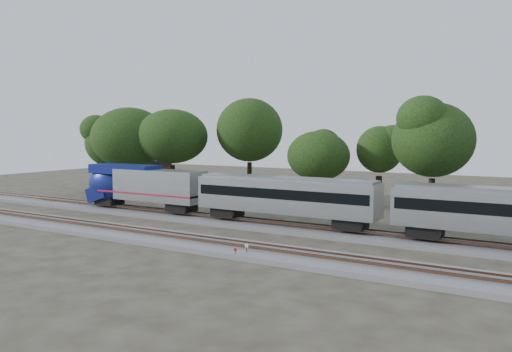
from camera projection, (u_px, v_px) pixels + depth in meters
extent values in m
plane|color=#383328|center=(220.00, 236.00, 45.24)|extent=(160.00, 160.00, 0.00)
cube|color=slate|center=(254.00, 224.00, 50.37)|extent=(160.00, 5.00, 0.40)
cube|color=brown|center=(250.00, 220.00, 49.72)|extent=(160.00, 0.08, 0.15)
cube|color=brown|center=(257.00, 218.00, 50.95)|extent=(160.00, 0.08, 0.15)
cube|color=slate|center=(193.00, 243.00, 41.79)|extent=(160.00, 5.00, 0.40)
cube|color=brown|center=(187.00, 239.00, 41.13)|extent=(160.00, 0.08, 0.15)
cube|color=brown|center=(198.00, 236.00, 42.37)|extent=(160.00, 0.08, 0.15)
cube|color=silver|center=(159.00, 185.00, 56.39)|extent=(11.27, 3.19, 3.51)
ellipsoid|color=navy|center=(108.00, 184.00, 60.49)|extent=(5.74, 3.32, 4.89)
cube|color=navy|center=(125.00, 169.00, 58.88)|extent=(9.04, 3.13, 1.06)
cube|color=black|center=(111.00, 175.00, 60.13)|extent=(0.47, 2.45, 1.39)
cube|color=#A61932|center=(151.00, 193.00, 57.11)|extent=(13.82, 3.23, 0.19)
cube|color=black|center=(110.00, 200.00, 60.59)|extent=(2.76, 2.34, 0.96)
cube|color=black|center=(182.00, 207.00, 54.95)|extent=(2.76, 2.34, 0.96)
cube|color=silver|center=(285.00, 196.00, 48.32)|extent=(18.50, 3.19, 3.19)
cube|color=black|center=(285.00, 193.00, 48.29)|extent=(17.86, 3.24, 0.96)
cube|color=gray|center=(285.00, 179.00, 48.17)|extent=(18.08, 2.55, 0.37)
cube|color=black|center=(227.00, 211.00, 51.88)|extent=(2.76, 2.34, 0.96)
cube|color=black|center=(351.00, 223.00, 45.11)|extent=(2.76, 2.34, 0.96)
cube|color=black|center=(425.00, 230.00, 41.81)|extent=(2.76, 2.34, 0.96)
cylinder|color=#512D19|center=(235.00, 254.00, 37.00)|extent=(0.05, 0.05, 0.77)
cylinder|color=#B00C14|center=(235.00, 250.00, 36.97)|extent=(0.27, 0.03, 0.27)
cylinder|color=#512D19|center=(247.00, 251.00, 37.66)|extent=(0.06, 0.06, 0.93)
cylinder|color=silver|center=(247.00, 246.00, 37.62)|extent=(0.33, 0.09, 0.33)
cube|color=#512D19|center=(268.00, 260.00, 36.29)|extent=(0.55, 0.39, 0.30)
cube|color=maroon|center=(138.00, 176.00, 86.25)|extent=(10.17, 7.65, 3.80)
cube|color=black|center=(138.00, 163.00, 86.05)|extent=(10.39, 7.87, 0.85)
cylinder|color=black|center=(112.00, 180.00, 75.86)|extent=(0.70, 0.70, 4.23)
ellipsoid|color=black|center=(111.00, 143.00, 75.36)|extent=(7.98, 7.98, 6.78)
cylinder|color=black|center=(130.00, 180.00, 73.87)|extent=(0.70, 0.70, 4.63)
ellipsoid|color=black|center=(130.00, 138.00, 73.32)|extent=(8.74, 8.74, 7.43)
cylinder|color=black|center=(173.00, 182.00, 71.05)|extent=(0.70, 0.70, 4.77)
ellipsoid|color=black|center=(172.00, 136.00, 70.49)|extent=(9.00, 9.00, 7.65)
cylinder|color=black|center=(250.00, 181.00, 69.91)|extent=(0.70, 0.70, 5.25)
ellipsoid|color=black|center=(249.00, 130.00, 69.29)|extent=(9.90, 9.90, 8.42)
cylinder|color=black|center=(318.00, 194.00, 62.32)|extent=(0.70, 0.70, 3.51)
ellipsoid|color=black|center=(318.00, 156.00, 61.91)|extent=(6.61, 6.61, 5.62)
cylinder|color=black|center=(379.00, 191.00, 63.02)|extent=(0.70, 0.70, 3.92)
ellipsoid|color=black|center=(380.00, 149.00, 62.56)|extent=(7.39, 7.39, 6.28)
cylinder|color=black|center=(431.00, 201.00, 51.63)|extent=(0.70, 0.70, 4.66)
ellipsoid|color=black|center=(433.00, 140.00, 51.08)|extent=(8.79, 8.79, 7.47)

